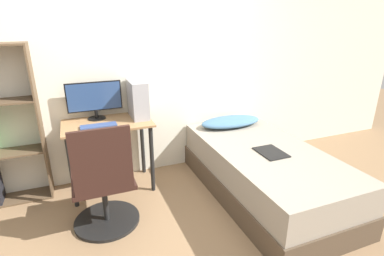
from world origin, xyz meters
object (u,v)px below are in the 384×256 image
at_px(office_chair, 104,190).
at_px(monitor, 95,99).
at_px(keyboard, 99,126).
at_px(pc_tower, 138,99).
at_px(bed, 264,172).

relative_size(office_chair, monitor, 1.80).
bearing_deg(keyboard, pc_tower, 21.73).
xyz_separation_m(keyboard, pc_tower, (0.44, 0.18, 0.19)).
bearing_deg(office_chair, bed, -2.47).
xyz_separation_m(bed, keyboard, (-1.57, 0.62, 0.52)).
bearing_deg(bed, keyboard, 158.34).
distance_m(monitor, pc_tower, 0.45).
distance_m(bed, keyboard, 1.77).
xyz_separation_m(bed, monitor, (-1.56, 0.90, 0.73)).
distance_m(bed, monitor, 1.95).
xyz_separation_m(office_chair, monitor, (0.06, 0.83, 0.62)).
bearing_deg(monitor, office_chair, -93.86).
bearing_deg(pc_tower, keyboard, -158.27).
xyz_separation_m(monitor, keyboard, (-0.01, -0.28, -0.21)).
relative_size(keyboard, pc_tower, 0.88).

